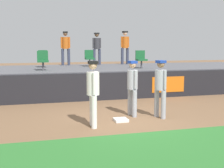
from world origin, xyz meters
The scene contains 15 objects.
ground_plane centered at (0.00, 0.00, 0.00)m, with size 60.00×60.00×0.00m, color brown.
grass_foreground_strip centered at (0.00, -2.78, 0.00)m, with size 18.00×2.80×0.01m, color #2D722D.
first_base centered at (-0.27, -0.10, 0.04)m, with size 0.40×0.40×0.08m, color white.
player_fielder_home centered at (-1.19, -0.47, 1.07)m, with size 0.37×0.57×1.84m.
player_runner_visitor centered at (1.04, -0.01, 1.05)m, with size 0.43×0.49×1.80m.
player_coach_visitor centered at (0.28, 0.45, 1.03)m, with size 0.38×0.49×1.78m.
field_wall centered at (0.01, 3.43, 0.56)m, with size 18.00×0.26×1.13m.
bleacher_platform centered at (0.00, 6.00, 0.58)m, with size 18.00×4.80×1.16m, color #59595E.
seat_front_right centered at (2.23, 4.87, 1.63)m, with size 0.46×0.44×0.84m.
seat_back_left centered at (-2.23, 6.67, 1.63)m, with size 0.45×0.44×0.84m.
seat_back_center centered at (0.09, 6.67, 1.63)m, with size 0.45×0.44×0.84m.
seat_front_left centered at (-2.31, 4.87, 1.63)m, with size 0.47×0.44×0.84m.
spectator_hooded centered at (0.73, 7.77, 2.18)m, with size 0.49×0.38×1.76m.
spectator_capped centered at (-0.98, 7.84, 2.21)m, with size 0.51×0.35×1.81m.
spectator_casual centered at (2.36, 7.80, 2.24)m, with size 0.51×0.41×1.86m.
Camera 1 is at (-2.83, -8.53, 2.30)m, focal length 48.28 mm.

